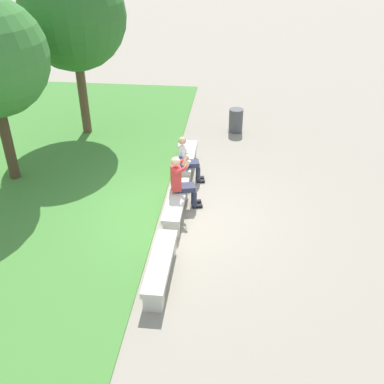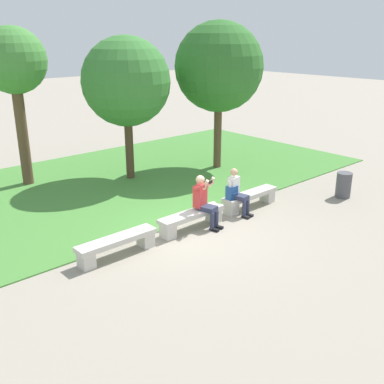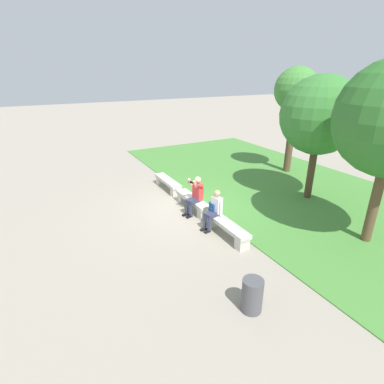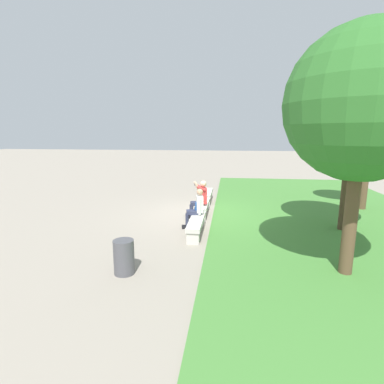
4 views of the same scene
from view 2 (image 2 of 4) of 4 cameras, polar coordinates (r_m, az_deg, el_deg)
name	(u,v)px [view 2 (image 2 of 4)]	position (r m, az deg, el deg)	size (l,w,h in m)	color
ground_plane	(192,229)	(11.19, -0.03, -4.71)	(80.00, 80.00, 0.00)	gray
grass_strip	(100,186)	(14.52, -11.61, 0.73)	(18.20, 8.00, 0.03)	#478438
bench_main	(117,244)	(9.89, -9.49, -6.49)	(1.87, 0.40, 0.45)	beige
bench_near	(192,218)	(11.07, -0.03, -3.30)	(1.87, 0.40, 0.45)	beige
bench_mid	(250,198)	(12.51, 7.39, -0.72)	(1.87, 0.40, 0.45)	beige
person_photographer	(204,199)	(11.07, 1.55, -0.87)	(0.54, 0.78, 1.32)	black
person_distant	(237,190)	(11.91, 5.72, 0.19)	(0.48, 0.71, 1.26)	black
backpack	(232,193)	(11.87, 5.09, -0.08)	(0.28, 0.24, 0.43)	#234C8C
tree_behind_wall	(14,64)	(14.74, -21.72, 14.89)	(1.97, 1.97, 4.83)	brown
tree_left_background	(126,82)	(14.57, -8.35, 13.66)	(2.79, 2.79, 4.57)	#4C3826
tree_right_background	(219,67)	(15.72, 3.44, 15.53)	(3.02, 3.02, 5.03)	brown
trash_bin	(344,185)	(13.94, 18.70, 0.85)	(0.44, 0.44, 0.75)	#4C4C51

